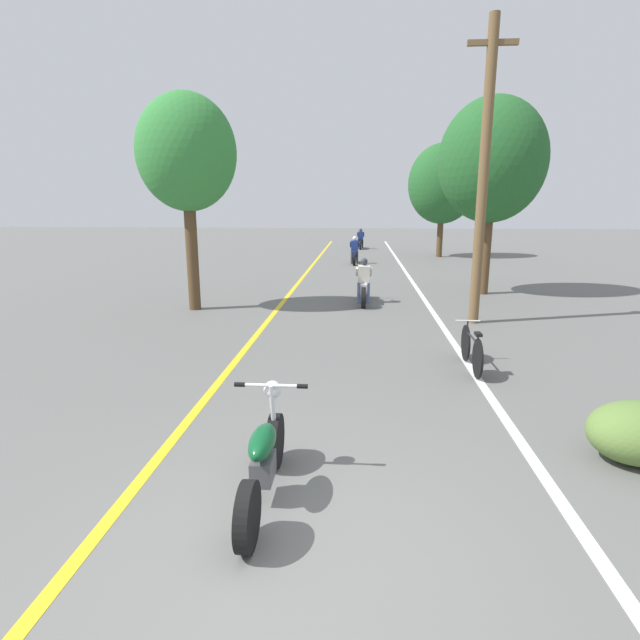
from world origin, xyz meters
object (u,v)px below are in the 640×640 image
roadside_tree_right_near (492,161)px  motorcycle_rider_lead (364,286)px  roadside_tree_right_far (443,184)px  bicycle_parked (472,349)px  utility_pole (484,174)px  motorcycle_rider_mid (354,253)px  roadside_tree_left (186,154)px  motorcycle_rider_far (361,241)px  motorcycle_foreground (264,459)px

roadside_tree_right_near → motorcycle_rider_lead: size_ratio=2.98×
roadside_tree_right_near → roadside_tree_right_far: size_ratio=1.00×
motorcycle_rider_lead → bicycle_parked: size_ratio=1.24×
roadside_tree_right_near → bicycle_parked: 8.94m
utility_pole → motorcycle_rider_lead: (-2.68, 2.31, -3.03)m
utility_pole → motorcycle_rider_mid: (-3.07, 12.44, -3.02)m
roadside_tree_left → motorcycle_rider_lead: roadside_tree_left is taller
roadside_tree_right_far → bicycle_parked: 20.30m
roadside_tree_right_near → bicycle_parked: size_ratio=3.69×
roadside_tree_right_near → motorcycle_rider_far: 17.84m
roadside_tree_right_far → motorcycle_rider_far: size_ratio=3.08×
roadside_tree_right_far → motorcycle_rider_far: roadside_tree_right_far is taller
bicycle_parked → roadside_tree_right_near: bearing=75.4°
roadside_tree_right_near → roadside_tree_left: (-8.56, -3.17, -0.04)m
utility_pole → motorcycle_rider_far: bearing=97.4°
roadside_tree_right_near → roadside_tree_right_far: bearing=88.1°
roadside_tree_left → motorcycle_rider_mid: bearing=69.4°
motorcycle_rider_lead → motorcycle_rider_far: bearing=90.3°
motorcycle_rider_lead → utility_pole: bearing=-40.7°
utility_pole → motorcycle_rider_lead: utility_pole is taller
roadside_tree_left → motorcycle_rider_lead: (4.67, 1.26, -3.61)m
utility_pole → roadside_tree_left: size_ratio=1.22×
motorcycle_rider_lead → bicycle_parked: (1.86, -5.93, -0.14)m
bicycle_parked → motorcycle_rider_far: bearing=94.5°
roadside_tree_left → bicycle_parked: 8.86m
motorcycle_rider_mid → motorcycle_rider_far: 8.79m
roadside_tree_right_far → motorcycle_rider_mid: size_ratio=2.93×
utility_pole → motorcycle_rider_mid: bearing=103.9°
roadside_tree_left → bicycle_parked: roadside_tree_left is taller
roadside_tree_left → bicycle_parked: bearing=-35.6°
roadside_tree_right_near → motorcycle_rider_lead: roadside_tree_right_near is taller
roadside_tree_right_far → roadside_tree_left: 17.60m
utility_pole → motorcycle_rider_mid: utility_pole is taller
roadside_tree_right_near → utility_pole: bearing=-106.0°
roadside_tree_right_near → bicycle_parked: roadside_tree_right_near is taller
utility_pole → roadside_tree_left: bearing=171.9°
roadside_tree_right_near → roadside_tree_left: roadside_tree_right_near is taller
motorcycle_rider_lead → bicycle_parked: motorcycle_rider_lead is taller
roadside_tree_left → motorcycle_foreground: 10.31m
roadside_tree_left → motorcycle_rider_mid: size_ratio=2.72×
motorcycle_rider_lead → motorcycle_rider_far: motorcycle_rider_far is taller
motorcycle_rider_far → roadside_tree_left: bearing=-102.8°
utility_pole → bicycle_parked: bearing=-102.9°
motorcycle_rider_mid → motorcycle_rider_far: motorcycle_rider_mid is taller
motorcycle_rider_lead → roadside_tree_left: bearing=-164.9°
roadside_tree_left → motorcycle_rider_mid: roadside_tree_left is taller
utility_pole → bicycle_parked: utility_pole is taller
utility_pole → bicycle_parked: size_ratio=4.19×
roadside_tree_left → motorcycle_rider_mid: (4.28, 11.39, -3.60)m
utility_pole → motorcycle_rider_mid: 13.16m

